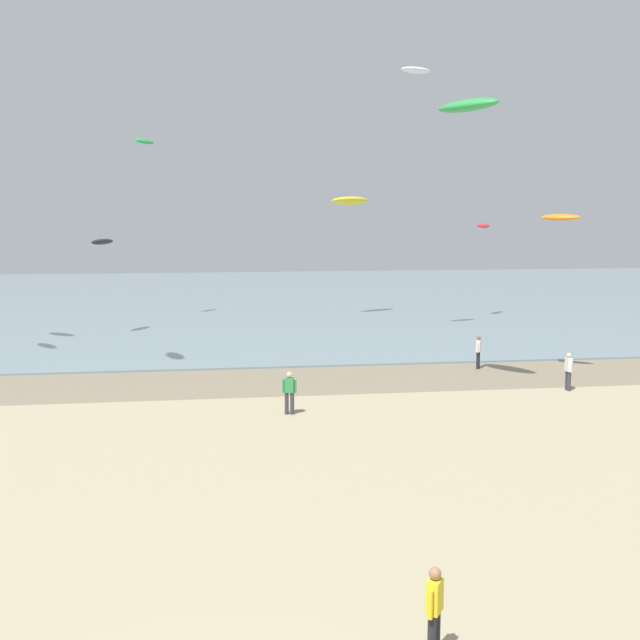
{
  "coord_description": "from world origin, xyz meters",
  "views": [
    {
      "loc": [
        -0.14,
        -10.59,
        7.81
      ],
      "look_at": [
        3.37,
        13.39,
        4.64
      ],
      "focal_mm": 44.89,
      "sensor_mm": 36.0,
      "label": 1
    }
  ],
  "objects_px": {
    "person_right_flank": "(478,351)",
    "kite_aloft_2": "(144,141)",
    "kite_aloft_7": "(561,217)",
    "kite_aloft_10": "(416,70)",
    "kite_aloft_9": "(468,105)",
    "person_mid_beach": "(568,370)",
    "person_left_flank": "(434,610)",
    "kite_aloft_3": "(350,201)",
    "kite_aloft_5": "(483,226)",
    "person_by_waterline": "(289,392)",
    "kite_aloft_6": "(102,242)"
  },
  "relations": [
    {
      "from": "kite_aloft_5",
      "to": "kite_aloft_10",
      "type": "height_order",
      "value": "kite_aloft_10"
    },
    {
      "from": "person_left_flank",
      "to": "kite_aloft_9",
      "type": "relative_size",
      "value": 0.53
    },
    {
      "from": "kite_aloft_9",
      "to": "kite_aloft_10",
      "type": "height_order",
      "value": "kite_aloft_10"
    },
    {
      "from": "kite_aloft_7",
      "to": "kite_aloft_9",
      "type": "height_order",
      "value": "kite_aloft_9"
    },
    {
      "from": "kite_aloft_2",
      "to": "kite_aloft_6",
      "type": "height_order",
      "value": "kite_aloft_2"
    },
    {
      "from": "kite_aloft_3",
      "to": "kite_aloft_5",
      "type": "relative_size",
      "value": 1.68
    },
    {
      "from": "person_right_flank",
      "to": "kite_aloft_2",
      "type": "relative_size",
      "value": 0.84
    },
    {
      "from": "kite_aloft_3",
      "to": "kite_aloft_9",
      "type": "bearing_deg",
      "value": -119.27
    },
    {
      "from": "person_by_waterline",
      "to": "kite_aloft_2",
      "type": "xyz_separation_m",
      "value": [
        -7.33,
        29.66,
        12.26
      ]
    },
    {
      "from": "person_mid_beach",
      "to": "kite_aloft_2",
      "type": "distance_m",
      "value": 35.98
    },
    {
      "from": "kite_aloft_10",
      "to": "person_left_flank",
      "type": "bearing_deg",
      "value": -125.24
    },
    {
      "from": "person_right_flank",
      "to": "kite_aloft_5",
      "type": "distance_m",
      "value": 21.27
    },
    {
      "from": "kite_aloft_2",
      "to": "kite_aloft_3",
      "type": "xyz_separation_m",
      "value": [
        15.18,
        -0.14,
        -4.26
      ]
    },
    {
      "from": "kite_aloft_5",
      "to": "person_mid_beach",
      "type": "bearing_deg",
      "value": -149.57
    },
    {
      "from": "person_by_waterline",
      "to": "kite_aloft_9",
      "type": "relative_size",
      "value": 0.53
    },
    {
      "from": "kite_aloft_5",
      "to": "kite_aloft_9",
      "type": "relative_size",
      "value": 0.64
    },
    {
      "from": "kite_aloft_5",
      "to": "person_left_flank",
      "type": "bearing_deg",
      "value": -159.34
    },
    {
      "from": "kite_aloft_3",
      "to": "kite_aloft_10",
      "type": "relative_size",
      "value": 1.56
    },
    {
      "from": "person_left_flank",
      "to": "kite_aloft_9",
      "type": "xyz_separation_m",
      "value": [
        7.34,
        20.68,
        11.53
      ]
    },
    {
      "from": "kite_aloft_6",
      "to": "person_right_flank",
      "type": "bearing_deg",
      "value": 80.44
    },
    {
      "from": "person_left_flank",
      "to": "kite_aloft_10",
      "type": "height_order",
      "value": "kite_aloft_10"
    },
    {
      "from": "person_by_waterline",
      "to": "kite_aloft_5",
      "type": "bearing_deg",
      "value": 57.14
    },
    {
      "from": "person_mid_beach",
      "to": "kite_aloft_10",
      "type": "xyz_separation_m",
      "value": [
        -2.79,
        16.73,
        15.89
      ]
    },
    {
      "from": "kite_aloft_7",
      "to": "kite_aloft_5",
      "type": "bearing_deg",
      "value": -63.48
    },
    {
      "from": "kite_aloft_7",
      "to": "kite_aloft_10",
      "type": "bearing_deg",
      "value": -37.91
    },
    {
      "from": "person_mid_beach",
      "to": "kite_aloft_10",
      "type": "height_order",
      "value": "kite_aloft_10"
    },
    {
      "from": "kite_aloft_6",
      "to": "kite_aloft_10",
      "type": "relative_size",
      "value": 1.02
    },
    {
      "from": "kite_aloft_9",
      "to": "kite_aloft_10",
      "type": "bearing_deg",
      "value": -37.93
    },
    {
      "from": "person_by_waterline",
      "to": "person_left_flank",
      "type": "xyz_separation_m",
      "value": [
        0.64,
        -17.91,
        0.0
      ]
    },
    {
      "from": "person_right_flank",
      "to": "kite_aloft_2",
      "type": "xyz_separation_m",
      "value": [
        -17.96,
        21.56,
        12.26
      ]
    },
    {
      "from": "kite_aloft_3",
      "to": "person_by_waterline",
      "type": "bearing_deg",
      "value": -134.45
    },
    {
      "from": "person_mid_beach",
      "to": "kite_aloft_2",
      "type": "bearing_deg",
      "value": 126.68
    },
    {
      "from": "person_by_waterline",
      "to": "person_left_flank",
      "type": "height_order",
      "value": "same"
    },
    {
      "from": "person_left_flank",
      "to": "kite_aloft_2",
      "type": "height_order",
      "value": "kite_aloft_2"
    },
    {
      "from": "person_by_waterline",
      "to": "person_right_flank",
      "type": "height_order",
      "value": "same"
    },
    {
      "from": "person_right_flank",
      "to": "kite_aloft_9",
      "type": "bearing_deg",
      "value": -116.4
    },
    {
      "from": "person_left_flank",
      "to": "kite_aloft_10",
      "type": "bearing_deg",
      "value": 75.73
    },
    {
      "from": "kite_aloft_2",
      "to": "kite_aloft_10",
      "type": "xyz_separation_m",
      "value": [
        17.42,
        -10.4,
        3.63
      ]
    },
    {
      "from": "kite_aloft_7",
      "to": "kite_aloft_10",
      "type": "height_order",
      "value": "kite_aloft_10"
    },
    {
      "from": "person_left_flank",
      "to": "person_right_flank",
      "type": "bearing_deg",
      "value": 68.99
    },
    {
      "from": "person_mid_beach",
      "to": "person_left_flank",
      "type": "distance_m",
      "value": 23.82
    },
    {
      "from": "person_right_flank",
      "to": "kite_aloft_9",
      "type": "relative_size",
      "value": 0.53
    },
    {
      "from": "person_right_flank",
      "to": "kite_aloft_10",
      "type": "bearing_deg",
      "value": 92.76
    },
    {
      "from": "person_by_waterline",
      "to": "kite_aloft_9",
      "type": "distance_m",
      "value": 14.3
    },
    {
      "from": "person_mid_beach",
      "to": "kite_aloft_10",
      "type": "relative_size",
      "value": 0.77
    },
    {
      "from": "person_left_flank",
      "to": "kite_aloft_5",
      "type": "xyz_separation_m",
      "value": [
        16.95,
        45.14,
        6.15
      ]
    },
    {
      "from": "person_by_waterline",
      "to": "kite_aloft_5",
      "type": "relative_size",
      "value": 0.82
    },
    {
      "from": "kite_aloft_5",
      "to": "person_right_flank",
      "type": "bearing_deg",
      "value": -158.75
    },
    {
      "from": "person_by_waterline",
      "to": "kite_aloft_6",
      "type": "height_order",
      "value": "kite_aloft_6"
    },
    {
      "from": "person_left_flank",
      "to": "kite_aloft_3",
      "type": "height_order",
      "value": "kite_aloft_3"
    }
  ]
}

